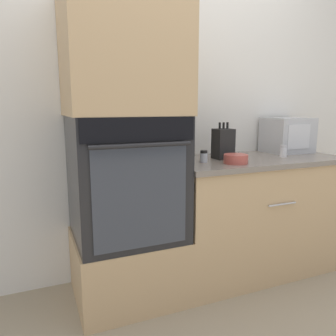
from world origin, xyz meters
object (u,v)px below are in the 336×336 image
at_px(bowl, 236,159).
at_px(condiment_jar_mid, 204,156).
at_px(condiment_jar_near, 185,153).
at_px(condiment_jar_far, 283,151).
at_px(knife_block, 223,144).
at_px(wall_oven, 126,177).
at_px(microwave, 287,135).

bearing_deg(bowl, condiment_jar_mid, 144.66).
bearing_deg(condiment_jar_near, condiment_jar_far, -17.04).
relative_size(knife_block, condiment_jar_mid, 3.26).
height_order(condiment_jar_near, condiment_jar_mid, condiment_jar_near).
xyz_separation_m(wall_oven, knife_block, (0.72, 0.04, 0.17)).
relative_size(condiment_jar_near, condiment_jar_mid, 1.05).
xyz_separation_m(wall_oven, condiment_jar_far, (1.18, -0.05, 0.11)).
xyz_separation_m(knife_block, condiment_jar_mid, (-0.20, -0.08, -0.07)).
relative_size(bowl, condiment_jar_far, 1.82).
height_order(condiment_jar_near, condiment_jar_far, condiment_jar_far).
height_order(wall_oven, condiment_jar_mid, wall_oven).
distance_m(microwave, knife_block, 0.67).
relative_size(knife_block, condiment_jar_near, 3.10).
bearing_deg(condiment_jar_far, bowl, -168.05).
relative_size(wall_oven, knife_block, 2.95).
height_order(microwave, condiment_jar_near, microwave).
height_order(bowl, condiment_jar_mid, condiment_jar_mid).
bearing_deg(wall_oven, condiment_jar_mid, -3.89).
bearing_deg(condiment_jar_mid, microwave, 11.64).
bearing_deg(condiment_jar_far, microwave, 43.31).
distance_m(wall_oven, condiment_jar_near, 0.51).
bearing_deg(wall_oven, condiment_jar_far, -2.64).
distance_m(condiment_jar_near, condiment_jar_far, 0.73).
relative_size(bowl, condiment_jar_near, 1.92).
bearing_deg(microwave, condiment_jar_mid, -168.36).
height_order(microwave, bowl, microwave).
bearing_deg(condiment_jar_mid, condiment_jar_near, 103.43).
xyz_separation_m(wall_oven, bowl, (0.69, -0.16, 0.10)).
xyz_separation_m(knife_block, condiment_jar_near, (-0.24, 0.12, -0.07)).
xyz_separation_m(wall_oven, microwave, (1.38, 0.14, 0.20)).
height_order(condiment_jar_mid, condiment_jar_far, condiment_jar_far).
relative_size(microwave, condiment_jar_mid, 4.36).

